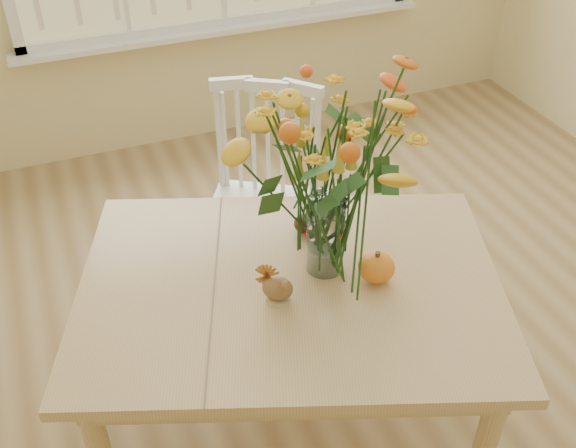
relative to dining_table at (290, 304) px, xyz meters
name	(u,v)px	position (x,y,z in m)	size (l,w,h in m)	color
floor	(400,387)	(0.47, -0.01, -0.63)	(4.00, 4.50, 0.01)	olive
dining_table	(290,304)	(0.00, 0.00, 0.00)	(1.58, 1.35, 0.71)	tan
windsor_chair	(264,190)	(0.18, 0.75, -0.08)	(0.61, 0.60, 0.98)	white
flower_vase	(329,162)	(0.13, 0.03, 0.49)	(0.56, 0.56, 0.67)	white
pumpkin	(376,268)	(0.26, -0.08, 0.14)	(0.12, 0.12, 0.09)	orange
turkey_figurine	(278,288)	(-0.06, -0.06, 0.14)	(0.12, 0.11, 0.12)	#CCB78C
dark_gourd	(305,225)	(0.14, 0.22, 0.13)	(0.13, 0.09, 0.07)	#38160F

